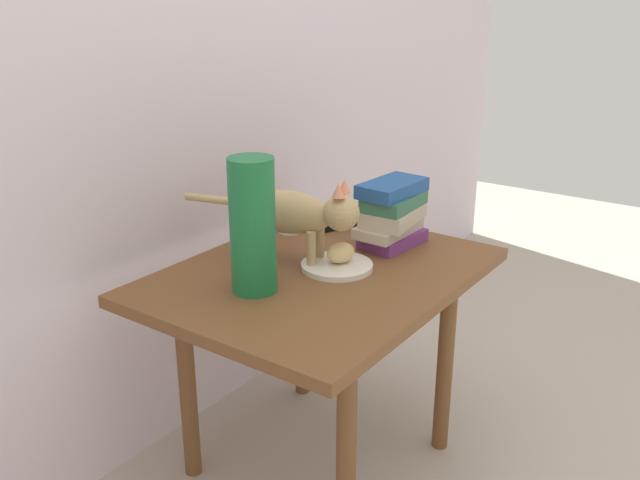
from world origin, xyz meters
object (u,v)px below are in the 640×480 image
at_px(bread_roll, 341,253).
at_px(candle_jar, 290,219).
at_px(tv_remote, 333,225).
at_px(side_table, 320,296).
at_px(cat, 295,213).
at_px(green_vase, 253,226).
at_px(book_stack, 392,213).
at_px(plate, 337,266).

bearing_deg(bread_roll, candle_jar, 62.35).
bearing_deg(tv_remote, side_table, -129.74).
xyz_separation_m(cat, tv_remote, (0.28, 0.07, -0.12)).
xyz_separation_m(green_vase, tv_remote, (0.47, 0.10, -0.15)).
height_order(side_table, cat, cat).
height_order(bread_roll, green_vase, green_vase).
xyz_separation_m(bread_roll, green_vase, (-0.23, 0.08, 0.12)).
bearing_deg(book_stack, plate, 173.75).
height_order(bread_roll, book_stack, book_stack).
relative_size(green_vase, tv_remote, 2.10).
height_order(side_table, candle_jar, candle_jar).
distance_m(bread_roll, cat, 0.15).
relative_size(plate, book_stack, 0.82).
bearing_deg(cat, green_vase, -172.08).
xyz_separation_m(candle_jar, tv_remote, (0.09, -0.08, -0.03)).
relative_size(green_vase, candle_jar, 3.70).
bearing_deg(candle_jar, tv_remote, -41.32).
bearing_deg(bread_roll, cat, 109.92).
bearing_deg(cat, book_stack, -27.74).
height_order(book_stack, tv_remote, book_stack).
bearing_deg(tv_remote, bread_roll, -120.34).
distance_m(bread_roll, tv_remote, 0.30).
bearing_deg(green_vase, book_stack, -13.52).
relative_size(side_table, book_stack, 3.81).
bearing_deg(tv_remote, book_stack, -73.94).
xyz_separation_m(plate, candle_jar, (0.15, 0.27, 0.03)).
height_order(side_table, book_stack, book_stack).
xyz_separation_m(bread_roll, book_stack, (0.21, -0.02, 0.05)).
bearing_deg(bread_roll, tv_remote, 38.00).
xyz_separation_m(bread_roll, cat, (-0.04, 0.11, 0.09)).
height_order(side_table, bread_roll, bread_roll).
relative_size(plate, green_vase, 0.57).
height_order(book_stack, green_vase, green_vase).
relative_size(cat, tv_remote, 3.13).
bearing_deg(plate, candle_jar, 60.05).
bearing_deg(bread_roll, book_stack, -6.16).
xyz_separation_m(plate, cat, (-0.03, 0.11, 0.13)).
relative_size(bread_roll, cat, 0.17).
xyz_separation_m(book_stack, green_vase, (-0.45, 0.11, 0.07)).
bearing_deg(candle_jar, plate, -119.95).
relative_size(candle_jar, tv_remote, 0.57).
bearing_deg(side_table, green_vase, 163.86).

